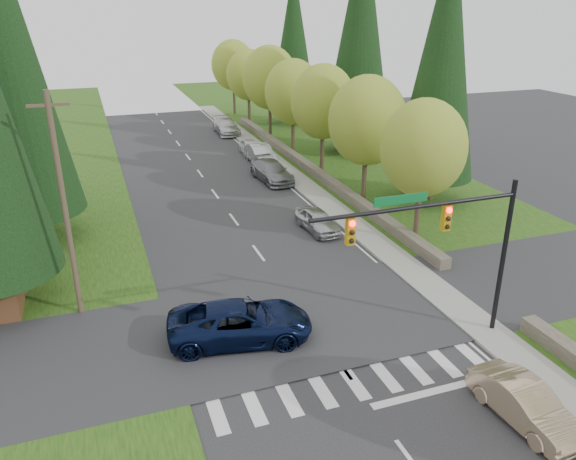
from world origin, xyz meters
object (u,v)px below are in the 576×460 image
sedan_champagne (525,404)px  parked_car_e (226,126)px  parked_car_a (318,220)px  parked_car_b (272,171)px  parked_car_d (250,147)px  suv_navy (240,322)px  parked_car_c (261,154)px

sedan_champagne → parked_car_e: 46.11m
sedan_champagne → parked_car_a: sedan_champagne is taller
sedan_champagne → parked_car_a: size_ratio=1.07×
parked_car_b → parked_car_d: bearing=81.1°
sedan_champagne → parked_car_a: (-0.11, 17.95, -0.02)m
suv_navy → parked_car_e: 39.13m
parked_car_b → parked_car_c: parked_car_c is taller
parked_car_c → parked_car_e: (0.00, 12.39, -0.03)m
suv_navy → parked_car_e: bearing=-2.7°
parked_car_e → parked_car_b: bearing=-90.5°
parked_car_a → parked_car_e: bearing=82.6°
suv_navy → parked_car_b: suv_navy is taller
parked_car_a → parked_car_b: bearing=82.1°
parked_car_c → sedan_champagne: bearing=-91.8°
parked_car_d → parked_car_e: 8.94m
parked_car_c → parked_car_e: parked_car_c is taller
parked_car_c → parked_car_e: size_ratio=0.91×
sedan_champagne → parked_car_a: 17.95m
parked_car_a → suv_navy: bearing=-132.3°
parked_car_c → parked_car_e: bearing=90.1°
suv_navy → parked_car_c: bearing=-8.6°
suv_navy → parked_car_d: size_ratio=1.51×
parked_car_a → parked_car_d: (1.21, 19.21, -0.00)m
parked_car_b → parked_car_c: bearing=78.0°
sedan_champagne → parked_car_c: size_ratio=0.87×
parked_car_d → sedan_champagne: bearing=-87.7°
sedan_champagne → parked_car_d: 37.17m
suv_navy → parked_car_d: suv_navy is taller
parked_car_c → parked_car_d: 3.45m
parked_car_a → parked_car_c: (1.21, 15.76, 0.13)m
sedan_champagne → parked_car_c: parked_car_c is taller
parked_car_b → parked_car_e: 17.40m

